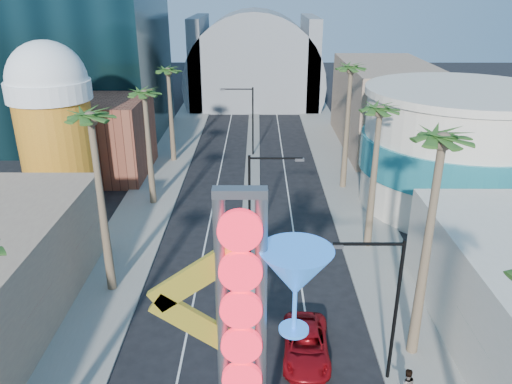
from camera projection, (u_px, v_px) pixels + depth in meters
The scene contains 19 objects.
sidewalk_west at pixel (158, 183), 50.40m from camera, with size 5.00×100.00×0.15m, color gray.
sidewalk_east at pixel (346, 183), 50.34m from camera, with size 5.00×100.00×0.15m, color gray.
median at pixel (252, 173), 53.14m from camera, with size 1.60×84.00×0.15m, color gray.
brick_filler_west at pixel (98, 137), 51.69m from camera, with size 10.00×10.00×8.00m, color brown.
filler_east at pixel (385, 106), 60.42m from camera, with size 10.00×20.00×10.00m, color #9B7964.
beer_mug at pixel (54, 120), 42.83m from camera, with size 7.00×7.00×14.50m.
turquoise_building at pixel (456, 149), 43.70m from camera, with size 16.60×16.60×10.60m.
canopy at pixel (254, 78), 82.89m from camera, with size 22.00×16.00×22.00m.
neon_sign at pixel (264, 323), 18.01m from camera, with size 6.53×2.60×12.55m.
streetlight_0 at pixel (257, 198), 34.67m from camera, with size 3.79×0.25×8.00m.
streetlight_1 at pixel (248, 115), 56.83m from camera, with size 3.79×0.25×8.00m.
streetlight_2 at pixel (387, 299), 23.59m from camera, with size 3.45×0.25×8.00m.
palm_1 at pixel (92, 131), 28.73m from camera, with size 2.40×2.40×12.70m.
palm_2 at pixel (145, 101), 42.17m from camera, with size 2.40×2.40×11.20m.
palm_3 at pixel (168, 77), 53.25m from camera, with size 2.40×2.40×11.20m.
palm_5 at pixel (440, 157), 22.96m from camera, with size 2.40×2.40×13.20m.
palm_6 at pixel (379, 120), 34.55m from camera, with size 2.40×2.40×11.70m.
palm_7 at pixel (351, 77), 45.28m from camera, with size 2.40×2.40×12.70m.
red_pickup at pixel (306, 345), 26.75m from camera, with size 2.44×5.29×1.47m, color #9C0C12.
Camera 1 is at (0.58, -11.85, 18.60)m, focal length 35.00 mm.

